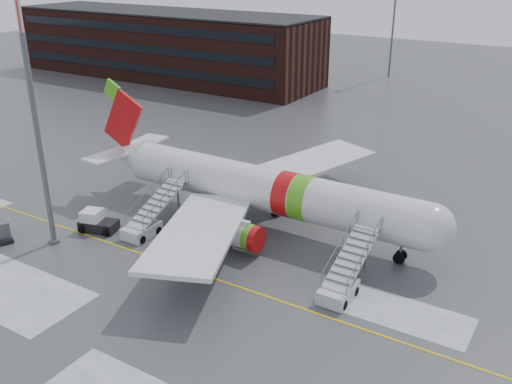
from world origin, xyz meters
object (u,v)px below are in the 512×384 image
Objects in this scene: pushback_tug at (96,222)px; light_mast_near at (34,111)px; airliner at (259,188)px; airstair_fwd at (343,281)px; airstair_aft at (147,222)px.

light_mast_near reaches higher than pushback_tug.
pushback_tug is 0.17× the size of light_mast_near.
airliner reaches higher than airstair_fwd.
airliner is at bearing 149.15° from airstair_fwd.
pushback_tug is at bearing -175.04° from airstair_fwd.
pushback_tug is 11.14m from light_mast_near.
airliner is 1.62× the size of light_mast_near.
airliner is 4.55× the size of airstair_aft.
airstair_aft is at bearing 45.19° from light_mast_near.
airliner is 10.02m from airstair_aft.
airstair_fwd and airstair_aft have the same top height.
light_mast_near is (-12.68, -12.03, 7.87)m from airliner.
airliner reaches higher than airstair_aft.
airstair_aft is at bearing -137.83° from airliner.
airstair_fwd is at bearing 4.96° from pushback_tug.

